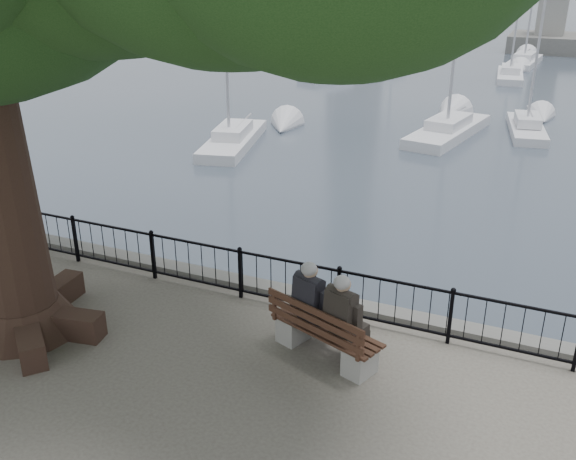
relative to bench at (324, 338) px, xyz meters
The scene contains 13 objects.
harbor 2.29m from the bench, 124.11° to the left, with size 260.00×260.00×1.20m.
railing 1.74m from the bench, 133.46° to the left, with size 22.06×0.06×1.00m.
bench is the anchor object (origin of this frame).
person_left 0.51m from the bench, 139.32° to the left, with size 0.67×0.91×1.66m.
person_right 0.56m from the bench, ahead, with size 0.67×0.91×1.66m.
lion_monument 48.70m from the bench, 89.04° to the left, with size 5.87×5.87×8.69m.
sailboat_a 16.68m from the bench, 123.43° to the left, with size 2.88×5.88×11.14m.
sailboat_b 18.92m from the bench, 94.38° to the left, with size 2.72×6.31×13.95m.
sailboat_c 20.85m from the bench, 85.65° to the left, with size 2.15×5.00×8.76m.
sailboat_e 32.55m from the bench, 109.36° to the left, with size 3.42×5.79×13.67m.
sailboat_f 34.36m from the bench, 90.90° to the left, with size 2.03×5.48×10.31m.
sailboat_h 36.30m from the bench, 103.22° to the left, with size 2.41×5.31×11.73m.
sailboat_i 40.50m from the bench, 90.33° to the left, with size 2.11×6.04×13.07m.
Camera 1 is at (4.25, -7.18, 6.14)m, focal length 40.00 mm.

